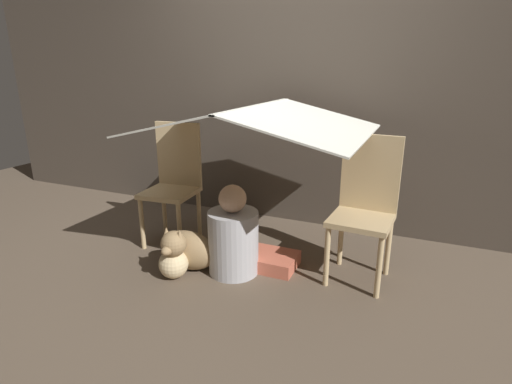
{
  "coord_description": "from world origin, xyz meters",
  "views": [
    {
      "loc": [
        1.08,
        -2.36,
        1.4
      ],
      "look_at": [
        0.0,
        0.16,
        0.54
      ],
      "focal_mm": 28.0,
      "sensor_mm": 36.0,
      "label": 1
    }
  ],
  "objects": [
    {
      "name": "person_front",
      "position": [
        -0.07,
        -0.08,
        0.26
      ],
      "size": [
        0.35,
        0.35,
        0.64
      ],
      "color": "#B2B2B7",
      "rests_on": "ground_plane"
    },
    {
      "name": "ground_plane",
      "position": [
        0.0,
        0.0,
        0.0
      ],
      "size": [
        8.8,
        8.8,
        0.0
      ],
      "primitive_type": "plane",
      "color": "brown"
    },
    {
      "name": "sheet_canopy",
      "position": [
        0.0,
        0.16,
        1.06
      ],
      "size": [
        1.51,
        1.22,
        0.18
      ],
      "color": "silver"
    },
    {
      "name": "floor_cushion",
      "position": [
        0.15,
        0.09,
        0.05
      ],
      "size": [
        0.37,
        0.3,
        0.1
      ],
      "color": "#CC664C",
      "rests_on": "ground_plane"
    },
    {
      "name": "chair_right",
      "position": [
        0.76,
        0.24,
        0.52
      ],
      "size": [
        0.41,
        0.41,
        0.97
      ],
      "rotation": [
        0.0,
        0.0,
        -0.06
      ],
      "color": "#D1B27F",
      "rests_on": "ground_plane"
    },
    {
      "name": "wall_back",
      "position": [
        0.0,
        1.07,
        1.25
      ],
      "size": [
        7.0,
        0.05,
        2.5
      ],
      "color": "#4C4238",
      "rests_on": "ground_plane"
    },
    {
      "name": "dog",
      "position": [
        -0.39,
        -0.19,
        0.17
      ],
      "size": [
        0.44,
        0.4,
        0.37
      ],
      "color": "#9E7F56",
      "rests_on": "ground_plane"
    },
    {
      "name": "plush_toy",
      "position": [
        -0.42,
        -0.31,
        0.13
      ],
      "size": [
        0.2,
        0.2,
        0.32
      ],
      "color": "beige",
      "rests_on": "ground_plane"
    },
    {
      "name": "chair_left",
      "position": [
        -0.76,
        0.24,
        0.52
      ],
      "size": [
        0.42,
        0.42,
        0.97
      ],
      "rotation": [
        0.0,
        0.0,
        0.08
      ],
      "color": "#D1B27F",
      "rests_on": "ground_plane"
    }
  ]
}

